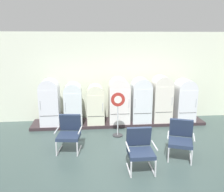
{
  "coord_description": "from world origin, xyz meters",
  "views": [
    {
      "loc": [
        -1.02,
        -5.15,
        3.01
      ],
      "look_at": [
        -0.27,
        2.75,
        1.09
      ],
      "focal_mm": 38.86,
      "sensor_mm": 36.0,
      "label": 1
    }
  ],
  "objects_px": {
    "refrigerator_2": "(95,103)",
    "refrigerator_5": "(162,97)",
    "armchair_left": "(69,132)",
    "armchair_center": "(140,148)",
    "refrigerator_1": "(73,102)",
    "sign_stand": "(118,116)",
    "armchair_right": "(181,138)",
    "refrigerator_4": "(141,99)",
    "refrigerator_6": "(185,99)",
    "refrigerator_0": "(50,101)",
    "refrigerator_3": "(119,99)"
  },
  "relations": [
    {
      "from": "refrigerator_5",
      "to": "armchair_center",
      "type": "distance_m",
      "value": 3.31
    },
    {
      "from": "refrigerator_2",
      "to": "refrigerator_5",
      "type": "relative_size",
      "value": 0.83
    },
    {
      "from": "refrigerator_6",
      "to": "armchair_left",
      "type": "height_order",
      "value": "refrigerator_6"
    },
    {
      "from": "refrigerator_5",
      "to": "armchair_right",
      "type": "height_order",
      "value": "refrigerator_5"
    },
    {
      "from": "refrigerator_1",
      "to": "armchair_right",
      "type": "xyz_separation_m",
      "value": [
        2.85,
        -2.5,
        -0.34
      ]
    },
    {
      "from": "refrigerator_0",
      "to": "sign_stand",
      "type": "xyz_separation_m",
      "value": [
        2.2,
        -0.97,
        -0.29
      ]
    },
    {
      "from": "refrigerator_4",
      "to": "refrigerator_5",
      "type": "bearing_deg",
      "value": 0.88
    },
    {
      "from": "refrigerator_3",
      "to": "armchair_left",
      "type": "distance_m",
      "value": 2.44
    },
    {
      "from": "refrigerator_5",
      "to": "armchair_left",
      "type": "xyz_separation_m",
      "value": [
        -3.1,
        -1.82,
        -0.44
      ]
    },
    {
      "from": "refrigerator_2",
      "to": "armchair_right",
      "type": "relative_size",
      "value": 1.39
    },
    {
      "from": "refrigerator_2",
      "to": "refrigerator_5",
      "type": "bearing_deg",
      "value": 0.26
    },
    {
      "from": "refrigerator_4",
      "to": "sign_stand",
      "type": "relative_size",
      "value": 1.12
    },
    {
      "from": "armchair_left",
      "to": "armchair_center",
      "type": "xyz_separation_m",
      "value": [
        1.71,
        -1.15,
        0.0
      ]
    },
    {
      "from": "refrigerator_0",
      "to": "refrigerator_5",
      "type": "height_order",
      "value": "refrigerator_5"
    },
    {
      "from": "sign_stand",
      "to": "refrigerator_6",
      "type": "bearing_deg",
      "value": 21.76
    },
    {
      "from": "refrigerator_2",
      "to": "sign_stand",
      "type": "relative_size",
      "value": 0.97
    },
    {
      "from": "refrigerator_0",
      "to": "armchair_right",
      "type": "distance_m",
      "value": 4.42
    },
    {
      "from": "refrigerator_0",
      "to": "sign_stand",
      "type": "distance_m",
      "value": 2.42
    },
    {
      "from": "refrigerator_5",
      "to": "refrigerator_6",
      "type": "bearing_deg",
      "value": 0.09
    },
    {
      "from": "refrigerator_1",
      "to": "armchair_left",
      "type": "relative_size",
      "value": 1.47
    },
    {
      "from": "armchair_left",
      "to": "armchair_right",
      "type": "bearing_deg",
      "value": -13.47
    },
    {
      "from": "refrigerator_2",
      "to": "refrigerator_6",
      "type": "relative_size",
      "value": 0.91
    },
    {
      "from": "refrigerator_0",
      "to": "refrigerator_5",
      "type": "xyz_separation_m",
      "value": [
        3.87,
        0.03,
        0.03
      ]
    },
    {
      "from": "refrigerator_1",
      "to": "refrigerator_4",
      "type": "height_order",
      "value": "refrigerator_4"
    },
    {
      "from": "armchair_left",
      "to": "armchair_center",
      "type": "bearing_deg",
      "value": -33.94
    },
    {
      "from": "refrigerator_6",
      "to": "armchair_left",
      "type": "bearing_deg",
      "value": -155.16
    },
    {
      "from": "refrigerator_1",
      "to": "refrigerator_6",
      "type": "distance_m",
      "value": 3.94
    },
    {
      "from": "armchair_left",
      "to": "sign_stand",
      "type": "relative_size",
      "value": 0.7
    },
    {
      "from": "refrigerator_0",
      "to": "refrigerator_3",
      "type": "xyz_separation_m",
      "value": [
        2.36,
        0.02,
        0.0
      ]
    },
    {
      "from": "refrigerator_4",
      "to": "sign_stand",
      "type": "xyz_separation_m",
      "value": [
        -0.93,
        -0.99,
        -0.28
      ]
    },
    {
      "from": "armchair_left",
      "to": "refrigerator_0",
      "type": "bearing_deg",
      "value": 113.3
    },
    {
      "from": "refrigerator_2",
      "to": "refrigerator_3",
      "type": "relative_size",
      "value": 0.85
    },
    {
      "from": "refrigerator_1",
      "to": "refrigerator_6",
      "type": "height_order",
      "value": "refrigerator_6"
    },
    {
      "from": "refrigerator_1",
      "to": "refrigerator_2",
      "type": "bearing_deg",
      "value": -0.14
    },
    {
      "from": "refrigerator_1",
      "to": "armchair_left",
      "type": "distance_m",
      "value": 1.85
    },
    {
      "from": "armchair_left",
      "to": "armchair_center",
      "type": "relative_size",
      "value": 1.0
    },
    {
      "from": "refrigerator_2",
      "to": "refrigerator_6",
      "type": "xyz_separation_m",
      "value": [
        3.18,
        0.01,
        0.07
      ]
    },
    {
      "from": "armchair_right",
      "to": "refrigerator_0",
      "type": "bearing_deg",
      "value": 145.69
    },
    {
      "from": "refrigerator_4",
      "to": "refrigerator_6",
      "type": "xyz_separation_m",
      "value": [
        1.58,
        0.01,
        -0.04
      ]
    },
    {
      "from": "refrigerator_5",
      "to": "armchair_right",
      "type": "xyz_separation_m",
      "value": [
        -0.23,
        -2.51,
        -0.44
      ]
    },
    {
      "from": "refrigerator_0",
      "to": "refrigerator_2",
      "type": "distance_m",
      "value": 1.55
    },
    {
      "from": "refrigerator_2",
      "to": "armchair_left",
      "type": "relative_size",
      "value": 1.39
    },
    {
      "from": "refrigerator_2",
      "to": "refrigerator_6",
      "type": "height_order",
      "value": "refrigerator_6"
    },
    {
      "from": "armchair_left",
      "to": "sign_stand",
      "type": "bearing_deg",
      "value": 29.94
    },
    {
      "from": "refrigerator_0",
      "to": "refrigerator_1",
      "type": "height_order",
      "value": "refrigerator_0"
    },
    {
      "from": "refrigerator_1",
      "to": "refrigerator_2",
      "type": "height_order",
      "value": "refrigerator_1"
    },
    {
      "from": "refrigerator_1",
      "to": "armchair_center",
      "type": "height_order",
      "value": "refrigerator_1"
    },
    {
      "from": "armchair_center",
      "to": "sign_stand",
      "type": "bearing_deg",
      "value": 98.26
    },
    {
      "from": "armchair_center",
      "to": "refrigerator_0",
      "type": "bearing_deg",
      "value": 130.13
    },
    {
      "from": "refrigerator_3",
      "to": "sign_stand",
      "type": "bearing_deg",
      "value": -99.17
    }
  ]
}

